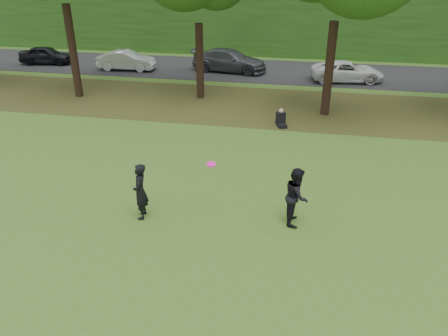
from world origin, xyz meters
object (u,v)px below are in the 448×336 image
(player_right, at_px, (297,196))
(frisbee, at_px, (211,164))
(seated_person, at_px, (281,120))
(player_left, at_px, (140,192))

(player_right, xyz_separation_m, frisbee, (-2.58, -0.17, 0.90))
(seated_person, bearing_deg, player_right, -101.80)
(player_right, height_order, frisbee, frisbee)
(player_left, xyz_separation_m, player_right, (4.72, 0.64, 0.00))
(player_right, relative_size, frisbee, 4.81)
(player_right, distance_m, seated_person, 8.46)
(player_left, xyz_separation_m, seated_person, (3.65, 9.01, -0.60))
(frisbee, bearing_deg, player_right, 3.73)
(player_left, bearing_deg, frisbee, 90.67)
(player_right, bearing_deg, frisbee, 92.68)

